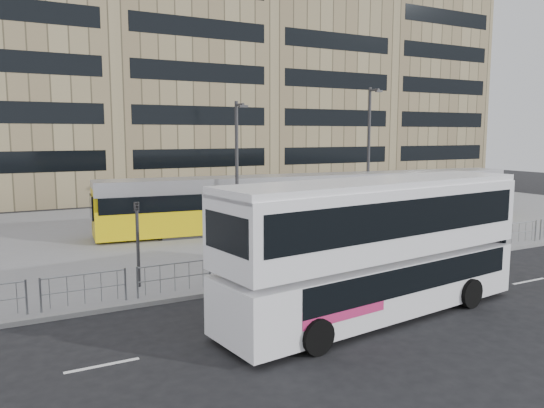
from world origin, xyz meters
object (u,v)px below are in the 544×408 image
double_decker_bus (377,243)px  ad_panel (484,232)px  station_sign (435,220)px  traffic_light_west (137,233)px  lamp_post_east (369,148)px  tram (322,200)px  pedestrian (365,218)px  lamp_post_west (237,164)px

double_decker_bus → ad_panel: (10.54, 4.79, -1.37)m
double_decker_bus → station_sign: size_ratio=5.05×
traffic_light_west → lamp_post_east: size_ratio=0.37×
station_sign → lamp_post_east: (3.20, 9.03, 3.09)m
tram → ad_panel: (3.29, -9.25, -0.76)m
double_decker_bus → pedestrian: double_decker_bus is taller
double_decker_bus → traffic_light_west: 8.49m
pedestrian → lamp_post_east: (3.57, 4.29, 3.62)m
pedestrian → ad_panel: bearing=-166.0°
tram → station_sign: bearing=-79.7°
double_decker_bus → lamp_post_west: (1.03, 12.65, 1.79)m
tram → lamp_post_east: (3.86, 0.44, 3.03)m
ad_panel → pedestrian: pedestrian is taller
tram → double_decker_bus: bearing=-111.5°
double_decker_bus → lamp_post_east: size_ratio=1.30×
double_decker_bus → traffic_light_west: size_ratio=3.52×
traffic_light_west → lamp_post_east: bearing=19.4°
lamp_post_west → lamp_post_east: bearing=10.3°
ad_panel → traffic_light_west: traffic_light_west is taller
station_sign → ad_panel: 2.79m
ad_panel → lamp_post_east: lamp_post_east is taller
tram → pedestrian: (0.30, -3.85, -0.59)m
double_decker_bus → lamp_post_west: size_ratio=1.52×
lamp_post_west → pedestrian: bearing=-20.7°
station_sign → lamp_post_east: 10.06m
lamp_post_west → traffic_light_west: bearing=-136.6°
ad_panel → pedestrian: (-2.99, 5.39, 0.17)m
double_decker_bus → tram: 15.81m
ad_panel → station_sign: bearing=-170.8°
traffic_light_west → lamp_post_west: 9.67m
lamp_post_west → double_decker_bus: bearing=-94.7°
traffic_light_west → lamp_post_west: size_ratio=0.43×
station_sign → lamp_post_east: bearing=61.3°
traffic_light_west → lamp_post_east: lamp_post_east is taller
double_decker_bus → ad_panel: size_ratio=7.98×
station_sign → pedestrian: bearing=85.3°
ad_panel → double_decker_bus: bearing=-132.3°
station_sign → pedestrian: (-0.37, 4.74, -0.53)m
pedestrian → traffic_light_west: size_ratio=0.62×
ad_panel → pedestrian: size_ratio=0.71×
double_decker_bus → pedestrian: bearing=46.5°
lamp_post_east → lamp_post_west: bearing=-169.7°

